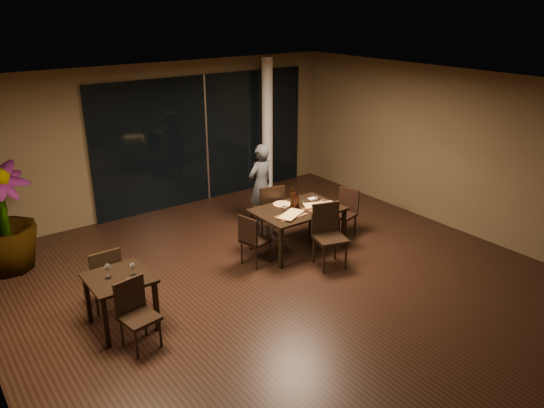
% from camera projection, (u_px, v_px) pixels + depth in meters
% --- Properties ---
extents(ground, '(8.00, 8.00, 0.00)m').
position_uv_depth(ground, '(279.00, 282.00, 8.27)').
color(ground, black).
rests_on(ground, ground).
extents(wall_back, '(8.00, 0.10, 3.00)m').
position_uv_depth(wall_back, '(160.00, 138.00, 10.78)').
color(wall_back, '#4D3F29').
rests_on(wall_back, ground).
extents(wall_right, '(0.10, 8.00, 3.00)m').
position_uv_depth(wall_right, '(451.00, 149.00, 9.96)').
color(wall_right, '#4D3F29').
rests_on(wall_right, ground).
extents(ceiling, '(8.00, 8.00, 0.04)m').
position_uv_depth(ceiling, '(280.00, 87.00, 7.19)').
color(ceiling, silver).
rests_on(ceiling, wall_back).
extents(window_panel, '(5.00, 0.06, 2.70)m').
position_uv_depth(window_panel, '(206.00, 139.00, 11.32)').
color(window_panel, black).
rests_on(window_panel, ground).
extents(column, '(0.24, 0.24, 3.00)m').
position_uv_depth(column, '(267.00, 126.00, 11.80)').
color(column, white).
rests_on(column, ground).
extents(main_table, '(1.50, 1.00, 0.75)m').
position_uv_depth(main_table, '(298.00, 213.00, 9.18)').
color(main_table, black).
rests_on(main_table, ground).
extents(side_table, '(0.80, 0.80, 0.75)m').
position_uv_depth(side_table, '(120.00, 285.00, 6.95)').
color(side_table, black).
rests_on(side_table, ground).
extents(chair_main_far, '(0.57, 0.57, 1.01)m').
position_uv_depth(chair_main_far, '(270.00, 208.00, 9.71)').
color(chair_main_far, black).
rests_on(chair_main_far, ground).
extents(chair_main_near, '(0.60, 0.60, 1.04)m').
position_uv_depth(chair_main_near, '(328.00, 232.00, 8.67)').
color(chair_main_near, black).
rests_on(chair_main_near, ground).
extents(chair_main_left, '(0.49, 0.49, 0.88)m').
position_uv_depth(chair_main_left, '(252.00, 238.00, 8.65)').
color(chair_main_left, black).
rests_on(chair_main_left, ground).
extents(chair_main_right, '(0.50, 0.50, 0.88)m').
position_uv_depth(chair_main_right, '(346.00, 210.00, 9.80)').
color(chair_main_right, black).
rests_on(chair_main_right, ground).
extents(chair_side_far, '(0.44, 0.44, 0.95)m').
position_uv_depth(chair_side_far, '(105.00, 276.00, 7.39)').
color(chair_side_far, black).
rests_on(chair_side_far, ground).
extents(chair_side_near, '(0.48, 0.48, 0.90)m').
position_uv_depth(chair_side_near, '(136.00, 310.00, 6.61)').
color(chair_side_near, black).
rests_on(chair_side_near, ground).
extents(diner, '(0.60, 0.45, 1.62)m').
position_uv_depth(diner, '(261.00, 185.00, 10.13)').
color(diner, '#2B2E30').
rests_on(diner, ground).
extents(potted_plant, '(1.32, 1.32, 1.84)m').
position_uv_depth(potted_plant, '(1.00, 217.00, 8.36)').
color(potted_plant, '#204617').
rests_on(potted_plant, ground).
extents(pizza_board_left, '(0.55, 0.29, 0.01)m').
position_uv_depth(pizza_board_left, '(291.00, 216.00, 8.84)').
color(pizza_board_left, '#492A17').
rests_on(pizza_board_left, main_table).
extents(pizza_board_right, '(0.67, 0.44, 0.01)m').
position_uv_depth(pizza_board_right, '(319.00, 206.00, 9.25)').
color(pizza_board_right, '#4D2A18').
rests_on(pizza_board_right, main_table).
extents(oblong_pizza_left, '(0.55, 0.42, 0.02)m').
position_uv_depth(oblong_pizza_left, '(291.00, 215.00, 8.83)').
color(oblong_pizza_left, maroon).
rests_on(oblong_pizza_left, pizza_board_left).
extents(oblong_pizza_right, '(0.58, 0.43, 0.02)m').
position_uv_depth(oblong_pizza_right, '(319.00, 205.00, 9.25)').
color(oblong_pizza_right, '#68090D').
rests_on(oblong_pizza_right, pizza_board_right).
extents(round_pizza, '(0.32, 0.32, 0.01)m').
position_uv_depth(round_pizza, '(282.00, 204.00, 9.33)').
color(round_pizza, red).
rests_on(round_pizza, main_table).
extents(bottle_a, '(0.07, 0.07, 0.31)m').
position_uv_depth(bottle_a, '(295.00, 201.00, 9.08)').
color(bottle_a, black).
rests_on(bottle_a, main_table).
extents(bottle_b, '(0.06, 0.06, 0.26)m').
position_uv_depth(bottle_b, '(298.00, 201.00, 9.14)').
color(bottle_b, black).
rests_on(bottle_b, main_table).
extents(bottle_c, '(0.08, 0.08, 0.35)m').
position_uv_depth(bottle_c, '(292.00, 198.00, 9.15)').
color(bottle_c, black).
rests_on(bottle_c, main_table).
extents(tumbler_left, '(0.07, 0.07, 0.08)m').
position_uv_depth(tumbler_left, '(285.00, 208.00, 9.05)').
color(tumbler_left, white).
rests_on(tumbler_left, main_table).
extents(tumbler_right, '(0.08, 0.08, 0.09)m').
position_uv_depth(tumbler_right, '(303.00, 202.00, 9.35)').
color(tumbler_right, white).
rests_on(tumbler_right, main_table).
extents(napkin_near, '(0.20, 0.15, 0.01)m').
position_uv_depth(napkin_near, '(325.00, 202.00, 9.42)').
color(napkin_near, white).
rests_on(napkin_near, main_table).
extents(napkin_far, '(0.19, 0.11, 0.01)m').
position_uv_depth(napkin_far, '(313.00, 198.00, 9.61)').
color(napkin_far, white).
rests_on(napkin_far, main_table).
extents(wine_glass_a, '(0.09, 0.09, 0.20)m').
position_uv_depth(wine_glass_a, '(108.00, 271.00, 6.84)').
color(wine_glass_a, white).
rests_on(wine_glass_a, side_table).
extents(wine_glass_b, '(0.08, 0.08, 0.17)m').
position_uv_depth(wine_glass_b, '(133.00, 270.00, 6.91)').
color(wine_glass_b, white).
rests_on(wine_glass_b, side_table).
extents(side_napkin, '(0.19, 0.13, 0.01)m').
position_uv_depth(side_napkin, '(127.00, 282.00, 6.77)').
color(side_napkin, white).
rests_on(side_napkin, side_table).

